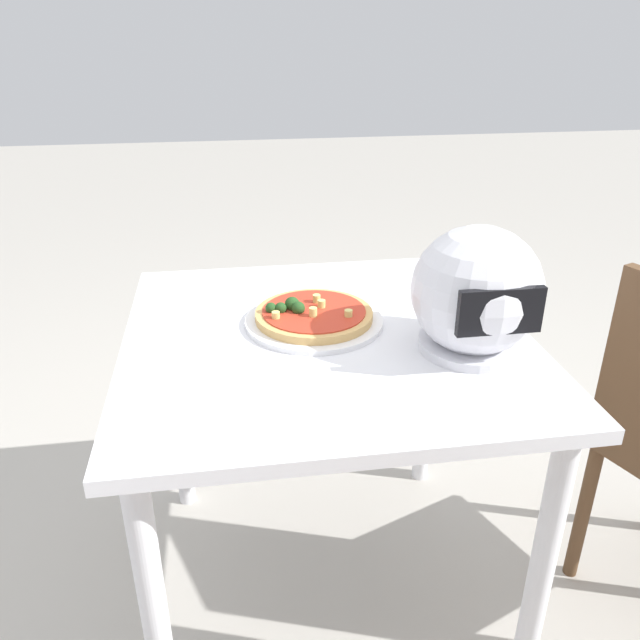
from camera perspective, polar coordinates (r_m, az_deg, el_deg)
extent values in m
plane|color=#B2ADA3|center=(1.85, 0.45, -22.39)|extent=(14.00, 14.00, 0.00)
cube|color=white|center=(1.40, 0.56, -1.73)|extent=(0.88, 0.87, 0.03)
cylinder|color=white|center=(1.98, 9.67, -5.64)|extent=(0.05, 0.05, 0.72)
cylinder|color=white|center=(1.90, -12.82, -7.39)|extent=(0.05, 0.05, 0.72)
cylinder|color=white|center=(1.44, 19.32, -20.94)|extent=(0.05, 0.05, 0.72)
cylinder|color=white|center=(1.33, -14.60, -25.11)|extent=(0.05, 0.05, 0.72)
cylinder|color=white|center=(1.43, -0.54, -0.09)|extent=(0.31, 0.31, 0.01)
cylinder|color=tan|center=(1.42, -0.55, 0.46)|extent=(0.27, 0.27, 0.02)
cylinder|color=red|center=(1.42, -0.55, 0.84)|extent=(0.23, 0.23, 0.00)
sphere|color=#234C1E|center=(1.41, -4.46, 1.08)|extent=(0.03, 0.03, 0.03)
sphere|color=#234C1E|center=(1.43, -2.54, 1.46)|extent=(0.03, 0.03, 0.03)
sphere|color=#234C1E|center=(1.41, -1.98, 1.09)|extent=(0.03, 0.03, 0.03)
sphere|color=#234C1E|center=(1.41, -3.58, 1.09)|extent=(0.03, 0.03, 0.03)
cylinder|color=#E0D172|center=(1.46, -0.31, 1.97)|extent=(0.03, 0.03, 0.02)
cylinder|color=#E0D172|center=(1.43, 0.29, 1.51)|extent=(0.02, 0.02, 0.02)
cylinder|color=#E0D172|center=(1.39, -0.63, 0.74)|extent=(0.02, 0.02, 0.02)
cylinder|color=#E0D172|center=(1.38, -4.03, 0.46)|extent=(0.02, 0.02, 0.01)
cylinder|color=#E0D172|center=(1.39, 2.59, 0.63)|extent=(0.02, 0.02, 0.01)
sphere|color=silver|center=(1.31, 13.98, 2.61)|extent=(0.26, 0.26, 0.26)
cylinder|color=silver|center=(1.36, 13.44, -2.15)|extent=(0.22, 0.22, 0.02)
cube|color=black|center=(1.21, 16.02, 0.75)|extent=(0.16, 0.02, 0.09)
cylinder|color=brown|center=(1.85, 22.73, -15.73)|extent=(0.04, 0.04, 0.43)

